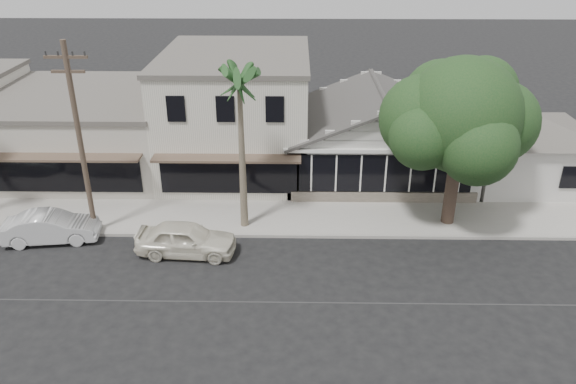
{
  "coord_description": "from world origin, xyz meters",
  "views": [
    {
      "loc": [
        0.47,
        -17.66,
        13.31
      ],
      "look_at": [
        0.08,
        6.0,
        1.85
      ],
      "focal_mm": 35.0,
      "sensor_mm": 36.0,
      "label": 1
    }
  ],
  "objects_px": {
    "car_0": "(186,239)",
    "car_1": "(51,227)",
    "shade_tree": "(459,117)",
    "utility_pole": "(80,138)"
  },
  "relations": [
    {
      "from": "utility_pole",
      "to": "car_0",
      "type": "relative_size",
      "value": 2.05
    },
    {
      "from": "car_0",
      "to": "car_1",
      "type": "relative_size",
      "value": 1.03
    },
    {
      "from": "car_0",
      "to": "utility_pole",
      "type": "bearing_deg",
      "value": 73.72
    },
    {
      "from": "utility_pole",
      "to": "car_0",
      "type": "distance_m",
      "value": 6.39
    },
    {
      "from": "car_0",
      "to": "shade_tree",
      "type": "distance_m",
      "value": 13.32
    },
    {
      "from": "car_0",
      "to": "car_1",
      "type": "height_order",
      "value": "car_0"
    },
    {
      "from": "car_0",
      "to": "car_1",
      "type": "bearing_deg",
      "value": 85.0
    },
    {
      "from": "car_0",
      "to": "shade_tree",
      "type": "xyz_separation_m",
      "value": [
        12.1,
        3.12,
        4.62
      ]
    },
    {
      "from": "utility_pole",
      "to": "car_1",
      "type": "distance_m",
      "value": 4.5
    },
    {
      "from": "car_0",
      "to": "shade_tree",
      "type": "relative_size",
      "value": 0.54
    }
  ]
}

